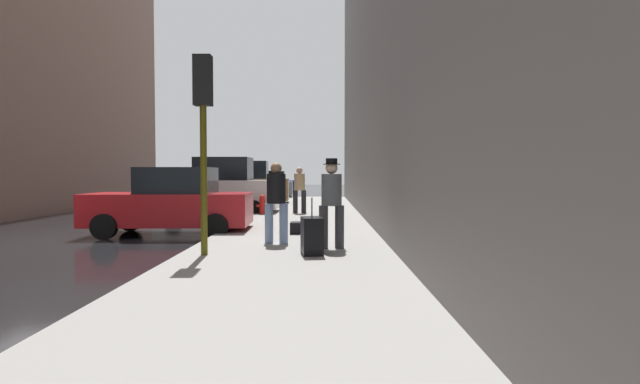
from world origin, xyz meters
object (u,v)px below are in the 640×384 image
Objects in this scene: parked_red_hatchback at (172,203)px; pedestrian_with_beanie at (332,199)px; parked_white_van at (220,189)px; parked_blue_sedan at (270,184)px; traffic_light at (203,111)px; rolling_suitcase at (312,236)px; pedestrian_in_jeans at (276,198)px; duffel_bag at (297,228)px; parked_gray_coupe at (260,186)px; fire_hydrant at (262,205)px; parked_bronze_suv at (244,185)px; pedestrian_in_tan_coat at (300,188)px.

pedestrian_with_beanie is at bearing -38.66° from parked_red_hatchback.
parked_blue_sedan is at bearing 90.00° from parked_white_van.
traffic_light is 3.46× the size of rolling_suitcase.
pedestrian_in_jeans reaches higher than rolling_suitcase.
rolling_suitcase is 3.20m from duffel_bag.
parked_gray_coupe is 6.04× the size of fire_hydrant.
traffic_light is at bearing -83.44° from parked_bronze_suv.
parked_white_van is 2.60× the size of pedestrian_with_beanie.
traffic_light is (0.05, -9.04, 2.26)m from fire_hydrant.
parked_gray_coupe is 4.09× the size of rolling_suitcase.
pedestrian_in_jeans is (3.02, -2.64, 0.26)m from parked_red_hatchback.
pedestrian_in_jeans is at bearing 118.73° from rolling_suitcase.
fire_hydrant is 6.02m from duffel_bag.
rolling_suitcase is (3.81, -10.24, -0.54)m from parked_white_van.
parked_gray_coupe is at bearing 90.00° from parked_bronze_suv.
pedestrian_in_jeans is at bearing -80.81° from fire_hydrant.
pedestrian_in_tan_coat is at bearing 59.92° from parked_red_hatchback.
traffic_light is at bearing -115.13° from duffel_bag.
duffel_bag is (-0.44, 3.16, -0.20)m from rolling_suitcase.
pedestrian_in_tan_coat is 9.52m from rolling_suitcase.
pedestrian_in_tan_coat is at bearing 92.16° from duffel_bag.
parked_gray_coupe is at bearing 94.73° from traffic_light.
traffic_light is at bearing -97.61° from pedestrian_in_tan_coat.
parked_bronze_suv is at bearing -90.00° from parked_blue_sedan.
pedestrian_in_jeans reaches higher than parked_red_hatchback.
rolling_suitcase is (3.81, -4.07, -0.36)m from parked_red_hatchback.
parked_red_hatchback is 6.17m from parked_white_van.
parked_white_van is at bearing 108.94° from pedestrian_in_jeans.
parked_bronze_suv is 4.49× the size of rolling_suitcase.
parked_white_van is 5.80m from parked_bronze_suv.
parked_bronze_suv is 16.31m from traffic_light.
rolling_suitcase is at bearing -80.31° from parked_gray_coupe.
pedestrian_with_beanie is 1.04× the size of pedestrian_in_jeans.
pedestrian_with_beanie is 1.04× the size of pedestrian_in_tan_coat.
duffel_bag is at bearing -74.93° from fire_hydrant.
parked_red_hatchback is 1.00× the size of parked_blue_sedan.
parked_red_hatchback is at bearing 138.91° from pedestrian_in_jeans.
duffel_bag is at bearing -15.18° from parked_red_hatchback.
parked_red_hatchback is 2.49× the size of pedestrian_in_jeans.
rolling_suitcase is at bearing -116.97° from pedestrian_with_beanie.
parked_gray_coupe reaches higher than fire_hydrant.
parked_bronze_suv is 10.60× the size of duffel_bag.
pedestrian_in_tan_coat reaches higher than duffel_bag.
pedestrian_in_tan_coat reaches higher than rolling_suitcase.
fire_hydrant is 0.20× the size of traffic_light.
parked_red_hatchback is at bearing 114.12° from traffic_light.
traffic_light is at bearing -85.27° from parked_gray_coupe.
traffic_light is (1.85, -10.31, 1.73)m from parked_white_van.
parked_gray_coupe is 13.21m from pedestrian_in_tan_coat.
pedestrian_in_tan_coat is (1.33, 0.51, 0.61)m from fire_hydrant.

